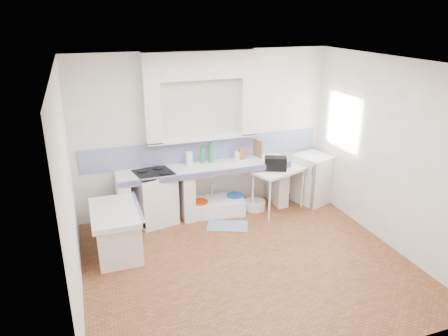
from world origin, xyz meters
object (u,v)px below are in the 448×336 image
object	(u,v)px
sink	(216,207)
side_table	(278,190)
stove	(155,198)
fridge	(313,178)

from	to	relation	value
sink	side_table	world-z (taller)	side_table
stove	fridge	distance (m)	2.95
stove	side_table	bearing A→B (deg)	-18.51
side_table	fridge	distance (m)	0.79
stove	side_table	distance (m)	2.18
fridge	side_table	bearing A→B (deg)	169.74
side_table	sink	bearing A→B (deg)	148.61
side_table	fridge	world-z (taller)	fridge
sink	side_table	xyz separation A→B (m)	(1.10, -0.23, 0.27)
stove	fridge	size ratio (longest dim) A/B	0.96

